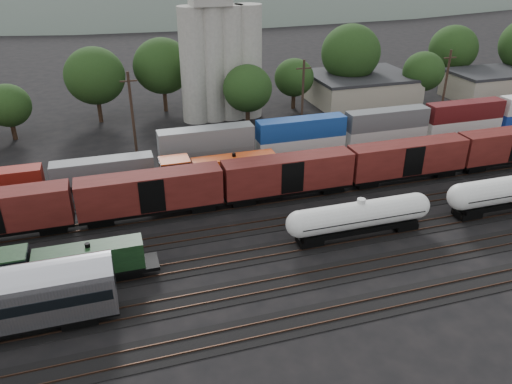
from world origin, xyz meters
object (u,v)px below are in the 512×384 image
object	(u,v)px
orange_locomotive	(211,171)
tank_car_a	(360,216)
green_locomotive	(58,266)
grain_silo	(220,50)

from	to	relation	value
orange_locomotive	tank_car_a	bearing A→B (deg)	-52.08
tank_car_a	green_locomotive	bearing A→B (deg)	-180.00
tank_car_a	grain_silo	size ratio (longest dim) A/B	0.53
green_locomotive	orange_locomotive	xyz separation A→B (m)	(16.48, 15.00, 0.12)
green_locomotive	tank_car_a	bearing A→B (deg)	0.00
green_locomotive	tank_car_a	distance (m)	28.17
grain_silo	orange_locomotive	bearing A→B (deg)	-106.28
tank_car_a	grain_silo	xyz separation A→B (m)	(-4.09, 41.00, 8.83)
grain_silo	green_locomotive	bearing A→B (deg)	-120.42
green_locomotive	grain_silo	xyz separation A→B (m)	(24.08, 41.00, 8.97)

